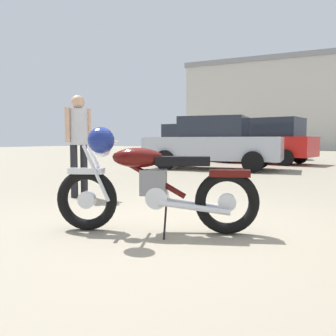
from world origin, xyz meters
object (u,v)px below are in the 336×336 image
(silver_sedan_mid, at_px, (257,140))
(red_hatchback_near, at_px, (188,142))
(vintage_motorcycle, at_px, (150,184))
(white_estate_far, at_px, (214,143))
(bystander, at_px, (78,135))
(dark_sedan_left, at_px, (265,140))

(silver_sedan_mid, bearing_deg, red_hatchback_near, -148.82)
(vintage_motorcycle, xyz_separation_m, white_estate_far, (-2.44, 7.64, 0.34))
(silver_sedan_mid, bearing_deg, bystander, -98.11)
(bystander, relative_size, red_hatchback_near, 0.39)
(white_estate_far, distance_m, red_hatchback_near, 5.44)
(red_hatchback_near, bearing_deg, dark_sedan_left, -11.39)
(white_estate_far, distance_m, silver_sedan_mid, 6.87)
(bystander, bearing_deg, vintage_motorcycle, -13.07)
(dark_sedan_left, distance_m, silver_sedan_mid, 3.53)
(dark_sedan_left, bearing_deg, white_estate_far, 86.43)
(dark_sedan_left, bearing_deg, silver_sedan_mid, -61.42)
(dark_sedan_left, height_order, red_hatchback_near, dark_sedan_left)
(vintage_motorcycle, height_order, white_estate_far, white_estate_far)
(bystander, height_order, silver_sedan_mid, silver_sedan_mid)
(vintage_motorcycle, relative_size, bystander, 1.18)
(dark_sedan_left, relative_size, red_hatchback_near, 0.96)
(white_estate_far, xyz_separation_m, silver_sedan_mid, (-0.52, 6.85, 0.08))
(dark_sedan_left, relative_size, white_estate_far, 0.93)
(white_estate_far, height_order, silver_sedan_mid, silver_sedan_mid)
(red_hatchback_near, height_order, silver_sedan_mid, silver_sedan_mid)
(vintage_motorcycle, distance_m, red_hatchback_near, 13.31)
(vintage_motorcycle, xyz_separation_m, red_hatchback_near, (-5.59, 12.07, 0.34))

